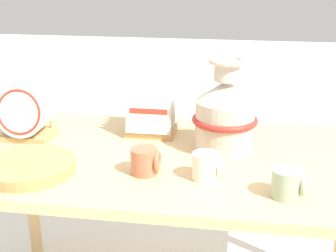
{
  "coord_description": "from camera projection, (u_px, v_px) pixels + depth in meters",
  "views": [
    {
      "loc": [
        0.24,
        -1.5,
        1.39
      ],
      "look_at": [
        0.0,
        0.0,
        0.85
      ],
      "focal_mm": 50.0,
      "sensor_mm": 36.0,
      "label": 1
    }
  ],
  "objects": [
    {
      "name": "display_table",
      "position": [
        168.0,
        176.0,
        1.67
      ],
      "size": [
        1.52,
        0.8,
        0.74
      ],
      "color": "tan",
      "rests_on": "ground_plane"
    },
    {
      "name": "mug_terracotta_glaze",
      "position": [
        145.0,
        161.0,
        1.49
      ],
      "size": [
        0.09,
        0.09,
        0.09
      ],
      "color": "#B76647",
      "rests_on": "display_table"
    },
    {
      "name": "mug_cream_glaze",
      "position": [
        207.0,
        166.0,
        1.46
      ],
      "size": [
        0.09,
        0.09,
        0.09
      ],
      "color": "silver",
      "rests_on": "display_table"
    },
    {
      "name": "wicker_charger_stack",
      "position": [
        28.0,
        167.0,
        1.52
      ],
      "size": [
        0.3,
        0.3,
        0.04
      ],
      "color": "tan",
      "rests_on": "display_table"
    },
    {
      "name": "mug_sage_glaze",
      "position": [
        288.0,
        183.0,
        1.35
      ],
      "size": [
        0.09,
        0.09,
        0.09
      ],
      "color": "#9EB28E",
      "rests_on": "display_table"
    },
    {
      "name": "dish_rack_square_plates",
      "position": [
        152.0,
        115.0,
        1.83
      ],
      "size": [
        0.19,
        0.17,
        0.2
      ],
      "color": "tan",
      "rests_on": "display_table"
    },
    {
      "name": "dish_rack_round_plates",
      "position": [
        27.0,
        115.0,
        1.78
      ],
      "size": [
        0.2,
        0.17,
        0.22
      ],
      "color": "tan",
      "rests_on": "display_table"
    },
    {
      "name": "ceramic_vase",
      "position": [
        225.0,
        113.0,
        1.65
      ],
      "size": [
        0.23,
        0.23,
        0.33
      ],
      "color": "beige",
      "rests_on": "display_table"
    }
  ]
}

